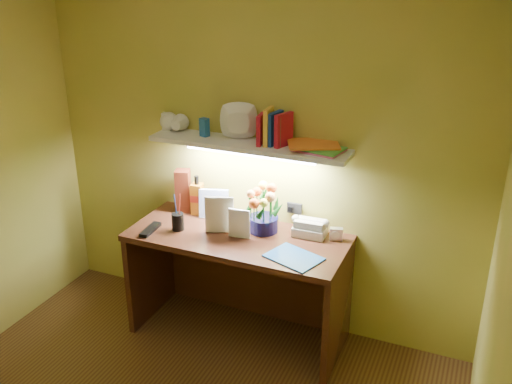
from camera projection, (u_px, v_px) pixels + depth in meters
desk at (238, 286)px, 3.77m from camera, size 1.40×0.60×0.75m
flower_bouquet at (263, 207)px, 3.62m from camera, size 0.24×0.24×0.34m
telephone at (310, 226)px, 3.61m from camera, size 0.21×0.16×0.12m
desk_clock at (336, 234)px, 3.55m from camera, size 0.09×0.06×0.08m
whisky_bottle at (197, 195)px, 3.88m from camera, size 0.08×0.08×0.28m
whisky_box at (183, 191)px, 3.92m from camera, size 0.12×0.12×0.30m
pen_cup at (178, 216)px, 3.66m from camera, size 0.09×0.09×0.19m
art_card at (214, 204)px, 3.84m from camera, size 0.20×0.10×0.20m
tv_remote at (150, 230)px, 3.67m from camera, size 0.07×0.21×0.02m
blue_folder at (294, 257)px, 3.35m from camera, size 0.36×0.31×0.01m
desk_book_a at (205, 214)px, 3.62m from camera, size 0.18×0.07×0.25m
desk_book_b at (229, 222)px, 3.58m from camera, size 0.14×0.02×0.19m
wall_shelf at (246, 138)px, 3.56m from camera, size 1.31×0.35×0.26m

